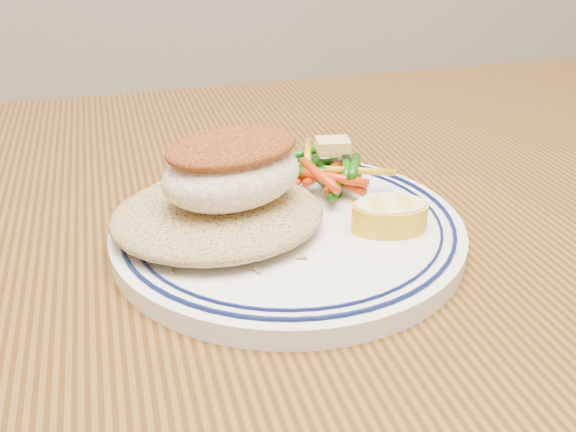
% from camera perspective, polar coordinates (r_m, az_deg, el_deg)
% --- Properties ---
extents(dining_table, '(1.50, 0.90, 0.75)m').
position_cam_1_polar(dining_table, '(0.50, -1.05, -14.25)').
color(dining_table, '#482A0E').
rests_on(dining_table, ground).
extents(plate, '(0.26, 0.26, 0.02)m').
position_cam_1_polar(plate, '(0.47, -0.00, -1.14)').
color(plate, white).
rests_on(plate, dining_table).
extents(rice_pilaf, '(0.15, 0.13, 0.03)m').
position_cam_1_polar(rice_pilaf, '(0.45, -6.29, 0.45)').
color(rice_pilaf, '#9F834F').
rests_on(rice_pilaf, plate).
extents(fish_fillet, '(0.12, 0.10, 0.05)m').
position_cam_1_polar(fish_fillet, '(0.44, -5.00, 4.28)').
color(fish_fillet, '#F8EBCD').
rests_on(fish_fillet, rice_pilaf).
extents(vegetable_pile, '(0.10, 0.10, 0.03)m').
position_cam_1_polar(vegetable_pile, '(0.52, 3.44, 4.05)').
color(vegetable_pile, '#12560A').
rests_on(vegetable_pile, plate).
extents(butter_pat, '(0.03, 0.02, 0.01)m').
position_cam_1_polar(butter_pat, '(0.52, 4.00, 6.34)').
color(butter_pat, '#E3D16F').
rests_on(butter_pat, vegetable_pile).
extents(lemon_wedge, '(0.06, 0.06, 0.02)m').
position_cam_1_polar(lemon_wedge, '(0.46, 9.03, 0.16)').
color(lemon_wedge, yellow).
rests_on(lemon_wedge, plate).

